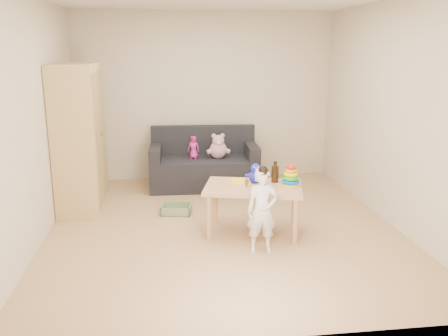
{
  "coord_description": "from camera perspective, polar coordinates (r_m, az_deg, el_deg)",
  "views": [
    {
      "loc": [
        -0.65,
        -5.21,
        2.05
      ],
      "look_at": [
        0.05,
        0.25,
        0.65
      ],
      "focal_mm": 38.0,
      "sensor_mm": 36.0,
      "label": 1
    }
  ],
  "objects": [
    {
      "name": "wardrobe",
      "position": [
        6.35,
        -17.03,
        3.5
      ],
      "size": [
        0.52,
        1.03,
        1.86
      ],
      "primitive_type": "cube",
      "color": "#D7B276",
      "rests_on": "ground"
    },
    {
      "name": "storage_bin",
      "position": [
        6.08,
        -5.73,
        -4.95
      ],
      "size": [
        0.42,
        0.34,
        0.11
      ],
      "primitive_type": null,
      "rotation": [
        0.0,
        0.0,
        -0.19
      ],
      "color": "gray",
      "rests_on": "ground"
    },
    {
      "name": "toddler",
      "position": [
        4.85,
        4.61,
        -5.26
      ],
      "size": [
        0.33,
        0.24,
        0.86
      ],
      "primitive_type": "imported",
      "rotation": [
        0.0,
        0.0,
        -0.07
      ],
      "color": "silver",
      "rests_on": "ground"
    },
    {
      "name": "sofa",
      "position": [
        7.14,
        -2.39,
        -0.55
      ],
      "size": [
        1.62,
        0.86,
        0.45
      ],
      "primitive_type": "cube",
      "rotation": [
        0.0,
        0.0,
        -0.04
      ],
      "color": "black",
      "rests_on": "ground"
    },
    {
      "name": "ring_stacker",
      "position": [
        5.31,
        8.03,
        -1.13
      ],
      "size": [
        0.2,
        0.2,
        0.23
      ],
      "color": "yellow",
      "rests_on": "play_table"
    },
    {
      "name": "doll",
      "position": [
        7.03,
        -3.69,
        2.46
      ],
      "size": [
        0.19,
        0.16,
        0.33
      ],
      "primitive_type": "imported",
      "rotation": [
        0.0,
        0.0,
        -0.28
      ],
      "color": "#C9258A",
      "rests_on": "sofa"
    },
    {
      "name": "pink_bear",
      "position": [
        7.04,
        -0.72,
        2.44
      ],
      "size": [
        0.32,
        0.29,
        0.31
      ],
      "primitive_type": null,
      "rotation": [
        0.0,
        0.0,
        0.2
      ],
      "color": "#C692A0",
      "rests_on": "sofa"
    },
    {
      "name": "wooden_figure",
      "position": [
        5.22,
        2.73,
        -1.71
      ],
      "size": [
        0.05,
        0.05,
        0.11
      ],
      "primitive_type": null,
      "rotation": [
        0.0,
        0.0,
        -0.45
      ],
      "color": "brown",
      "rests_on": "play_table"
    },
    {
      "name": "play_table",
      "position": [
        5.36,
        3.51,
        -5.02
      ],
      "size": [
        1.2,
        0.91,
        0.56
      ],
      "primitive_type": "cube",
      "rotation": [
        0.0,
        0.0,
        -0.24
      ],
      "color": "tan",
      "rests_on": "ground"
    },
    {
      "name": "room",
      "position": [
        5.3,
        -0.19,
        6.14
      ],
      "size": [
        4.5,
        4.5,
        4.5
      ],
      "color": "tan",
      "rests_on": "ground"
    },
    {
      "name": "blue_plush",
      "position": [
        5.37,
        3.79,
        -0.58
      ],
      "size": [
        0.23,
        0.21,
        0.23
      ],
      "primitive_type": null,
      "rotation": [
        0.0,
        0.0,
        -0.36
      ],
      "color": "#1C27FF",
      "rests_on": "play_table"
    },
    {
      "name": "yellow_book",
      "position": [
        5.43,
        1.99,
        -1.56
      ],
      "size": [
        0.21,
        0.21,
        0.02
      ],
      "primitive_type": "cube",
      "rotation": [
        0.0,
        0.0,
        -0.0
      ],
      "color": "#FFF61A",
      "rests_on": "play_table"
    },
    {
      "name": "brown_bottle",
      "position": [
        5.42,
        6.16,
        -0.64
      ],
      "size": [
        0.08,
        0.08,
        0.24
      ],
      "color": "black",
      "rests_on": "play_table"
    }
  ]
}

